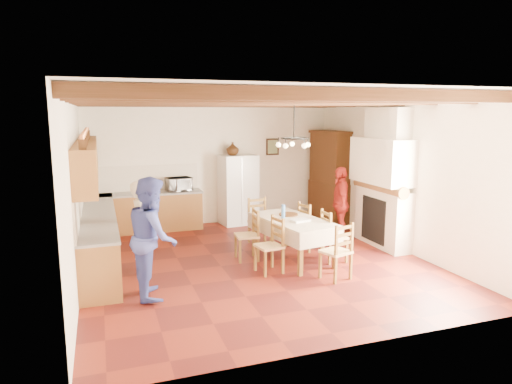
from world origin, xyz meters
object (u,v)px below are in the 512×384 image
chair_right_far (311,226)px  microwave (179,184)px  chair_right_near (334,236)px  chair_end_far (260,222)px  hutch (330,177)px  person_man (143,227)px  dining_table (293,223)px  chair_left_near (269,245)px  person_woman_blue (153,237)px  refrigerator (238,189)px  person_woman_red (340,203)px  chair_left_far (247,235)px  chair_end_near (336,251)px

chair_right_far → microwave: (-2.19, 2.54, 0.58)m
chair_right_near → chair_end_far: same height
hutch → microwave: size_ratio=4.03×
chair_right_far → person_man: (-3.28, -0.31, 0.31)m
dining_table → chair_left_near: chair_left_near is taller
person_woman_blue → chair_left_near: bearing=-76.2°
refrigerator → person_man: size_ratio=1.07×
chair_right_far → person_woman_red: size_ratio=0.61×
hutch → chair_left_far: hutch is taller
dining_table → person_woman_red: size_ratio=1.21×
chair_end_near → chair_end_far: 2.36m
person_man → refrigerator: bearing=-37.0°
person_man → microwave: size_ratio=2.82×
chair_left_far → chair_end_near: size_ratio=1.00×
hutch → person_woman_red: size_ratio=1.44×
chair_left_near → person_man: 2.15m
chair_right_far → chair_end_near: same height
person_woman_blue → chair_left_far: bearing=-54.6°
chair_left_far → person_woman_red: (2.32, 0.68, 0.31)m
hutch → microwave: (-3.64, 0.57, -0.08)m
hutch → person_woman_blue: hutch is taller
hutch → chair_right_near: hutch is taller
chair_end_near → hutch: bearing=-134.0°
dining_table → chair_left_far: size_ratio=1.99×
person_man → chair_left_near: bearing=-104.2°
chair_end_far → person_woman_blue: bearing=-140.9°
chair_end_far → person_woman_red: size_ratio=0.61×
chair_left_far → chair_right_far: (1.41, 0.21, 0.00)m
chair_left_near → person_woman_blue: (-1.97, -0.36, 0.42)m
dining_table → person_woman_blue: person_woman_blue is taller
chair_left_far → chair_right_far: size_ratio=1.00×
chair_left_far → chair_end_far: 1.05m
chair_right_far → person_man: bearing=85.3°
chair_end_far → chair_right_near: bearing=-59.1°
hutch → person_woman_blue: size_ratio=1.27×
refrigerator → person_woman_blue: size_ratio=0.95×
chair_end_near → person_woman_red: (1.25, 2.10, 0.31)m
hutch → chair_left_far: 3.66m
chair_right_far → chair_end_near: (-0.34, -1.63, 0.00)m
dining_table → person_man: (-2.67, 0.17, 0.10)m
chair_right_near → person_woman_red: person_woman_red is taller
chair_left_far → dining_table: bearing=75.6°
chair_right_far → chair_end_far: size_ratio=1.00×
chair_end_near → person_man: 3.24m
person_woman_blue → person_man: bearing=6.2°
chair_left_near → chair_end_far: bearing=156.9°
chair_right_near → chair_right_far: same height
microwave → dining_table: bearing=-72.9°
refrigerator → chair_left_near: size_ratio=1.76×
chair_left_far → chair_end_far: size_ratio=1.00×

